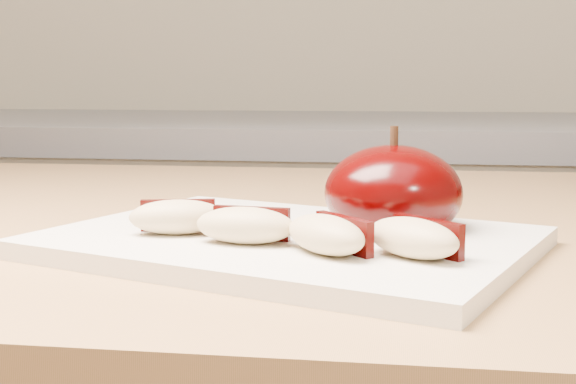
# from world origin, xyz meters

# --- Properties ---
(cutting_board) EXTENTS (0.33, 0.28, 0.01)m
(cutting_board) POSITION_xyz_m (0.09, 0.37, 0.91)
(cutting_board) COLOR silver
(cutting_board) RESTS_ON island_counter
(apple_half) EXTENTS (0.10, 0.10, 0.07)m
(apple_half) POSITION_xyz_m (0.15, 0.40, 0.93)
(apple_half) COLOR black
(apple_half) RESTS_ON cutting_board
(apple_wedge_a) EXTENTS (0.06, 0.04, 0.02)m
(apple_wedge_a) POSITION_xyz_m (0.02, 0.35, 0.92)
(apple_wedge_a) COLOR tan
(apple_wedge_a) RESTS_ON cutting_board
(apple_wedge_b) EXTENTS (0.06, 0.03, 0.02)m
(apple_wedge_b) POSITION_xyz_m (0.07, 0.33, 0.92)
(apple_wedge_b) COLOR tan
(apple_wedge_b) RESTS_ON cutting_board
(apple_wedge_c) EXTENTS (0.06, 0.06, 0.02)m
(apple_wedge_c) POSITION_xyz_m (0.12, 0.31, 0.92)
(apple_wedge_c) COLOR tan
(apple_wedge_c) RESTS_ON cutting_board
(apple_wedge_d) EXTENTS (0.06, 0.06, 0.02)m
(apple_wedge_d) POSITION_xyz_m (0.16, 0.31, 0.92)
(apple_wedge_d) COLOR tan
(apple_wedge_d) RESTS_ON cutting_board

